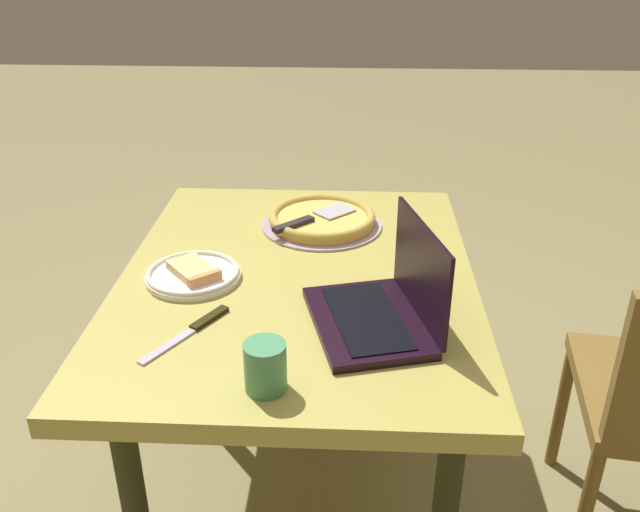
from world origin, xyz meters
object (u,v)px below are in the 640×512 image
object	(u,v)px
pizza_plate	(193,274)
table_knife	(194,328)
dining_table	(298,306)
pizza_tray	(322,219)
laptop	(384,304)
drink_cup	(265,366)

from	to	relation	value
pizza_plate	table_knife	bearing A→B (deg)	12.75
dining_table	pizza_tray	size ratio (longest dim) A/B	3.29
laptop	pizza_plate	distance (m)	0.46
pizza_plate	table_knife	size ratio (longest dim) A/B	1.03
laptop	table_knife	world-z (taller)	laptop
table_knife	drink_cup	distance (m)	0.25
pizza_plate	laptop	bearing A→B (deg)	68.68
pizza_plate	dining_table	bearing A→B (deg)	99.67
dining_table	pizza_tray	world-z (taller)	pizza_tray
dining_table	table_knife	size ratio (longest dim) A/B	4.98
table_knife	drink_cup	size ratio (longest dim) A/B	2.30
laptop	table_knife	distance (m)	0.39
pizza_tray	table_knife	size ratio (longest dim) A/B	1.52
laptop	pizza_tray	world-z (taller)	laptop
laptop	drink_cup	distance (m)	0.31
laptop	drink_cup	bearing A→B (deg)	-43.94
laptop	dining_table	bearing A→B (deg)	-137.06
pizza_tray	drink_cup	world-z (taller)	drink_cup
pizza_plate	drink_cup	bearing A→B (deg)	28.89
dining_table	laptop	xyz separation A→B (m)	(0.21, 0.19, 0.13)
table_knife	drink_cup	world-z (taller)	drink_cup
drink_cup	dining_table	bearing A→B (deg)	177.22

